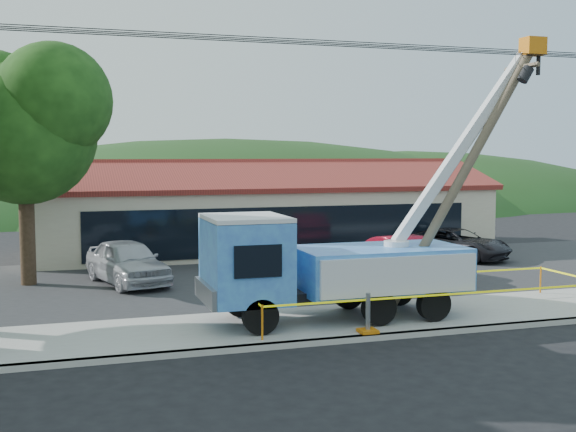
{
  "coord_description": "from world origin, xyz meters",
  "views": [
    {
      "loc": [
        -5.86,
        -15.13,
        4.97
      ],
      "look_at": [
        0.56,
        5.0,
        3.12
      ],
      "focal_mm": 45.0,
      "sensor_mm": 36.0,
      "label": 1
    }
  ],
  "objects_px": {
    "leaning_pole": "(468,166)",
    "car_silver": "(128,286)",
    "utility_truck": "(329,263)",
    "car_dark": "(457,261)",
    "car_red": "(407,280)"
  },
  "relations": [
    {
      "from": "leaning_pole",
      "to": "car_silver",
      "type": "relative_size",
      "value": 1.68
    },
    {
      "from": "utility_truck",
      "to": "car_silver",
      "type": "bearing_deg",
      "value": 122.46
    },
    {
      "from": "leaning_pole",
      "to": "car_dark",
      "type": "height_order",
      "value": "leaning_pole"
    },
    {
      "from": "utility_truck",
      "to": "car_silver",
      "type": "xyz_separation_m",
      "value": [
        -5.01,
        7.87,
        -1.79
      ]
    },
    {
      "from": "car_silver",
      "to": "leaning_pole",
      "type": "bearing_deg",
      "value": -56.05
    },
    {
      "from": "car_red",
      "to": "utility_truck",
      "type": "bearing_deg",
      "value": -143.44
    },
    {
      "from": "leaning_pole",
      "to": "car_silver",
      "type": "distance_m",
      "value": 13.21
    },
    {
      "from": "utility_truck",
      "to": "car_silver",
      "type": "height_order",
      "value": "utility_truck"
    },
    {
      "from": "utility_truck",
      "to": "car_dark",
      "type": "distance_m",
      "value": 14.15
    },
    {
      "from": "car_silver",
      "to": "car_dark",
      "type": "bearing_deg",
      "value": -8.13
    },
    {
      "from": "car_silver",
      "to": "car_dark",
      "type": "xyz_separation_m",
      "value": [
        15.08,
        1.91,
        0.0
      ]
    },
    {
      "from": "car_silver",
      "to": "car_red",
      "type": "bearing_deg",
      "value": -26.27
    },
    {
      "from": "leaning_pole",
      "to": "car_dark",
      "type": "distance_m",
      "value": 12.37
    },
    {
      "from": "car_silver",
      "to": "car_dark",
      "type": "distance_m",
      "value": 15.2
    },
    {
      "from": "utility_truck",
      "to": "car_silver",
      "type": "relative_size",
      "value": 2.16
    }
  ]
}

